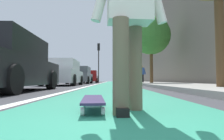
{
  "coord_description": "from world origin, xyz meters",
  "views": [
    {
      "loc": [
        -0.49,
        0.01,
        0.29
      ],
      "look_at": [
        11.03,
        0.03,
        0.92
      ],
      "focal_mm": 30.45,
      "sensor_mm": 36.0,
      "label": 1
    }
  ],
  "objects_px": {
    "parked_car_near": "(5,65)",
    "street_tree_mid": "(151,36)",
    "parked_car_mid": "(63,73)",
    "traffic_light": "(99,56)",
    "parked_car_end": "(90,77)",
    "skater_person": "(129,11)",
    "parked_car_far": "(80,76)",
    "pedestrian_distant": "(142,73)",
    "skateboard": "(93,100)"
  },
  "relations": [
    {
      "from": "parked_car_end",
      "to": "traffic_light",
      "type": "bearing_deg",
      "value": -146.31
    },
    {
      "from": "skater_person",
      "to": "street_tree_mid",
      "type": "relative_size",
      "value": 0.33
    },
    {
      "from": "parked_car_far",
      "to": "street_tree_mid",
      "type": "relative_size",
      "value": 0.86
    },
    {
      "from": "parked_car_near",
      "to": "parked_car_end",
      "type": "bearing_deg",
      "value": -0.01
    },
    {
      "from": "traffic_light",
      "to": "parked_car_end",
      "type": "bearing_deg",
      "value": 33.69
    },
    {
      "from": "traffic_light",
      "to": "street_tree_mid",
      "type": "distance_m",
      "value": 9.33
    },
    {
      "from": "street_tree_mid",
      "to": "parked_car_far",
      "type": "bearing_deg",
      "value": 59.25
    },
    {
      "from": "parked_car_mid",
      "to": "parked_car_end",
      "type": "height_order",
      "value": "parked_car_end"
    },
    {
      "from": "skater_person",
      "to": "traffic_light",
      "type": "xyz_separation_m",
      "value": [
        19.97,
        1.74,
        2.19
      ]
    },
    {
      "from": "parked_car_near",
      "to": "parked_car_mid",
      "type": "relative_size",
      "value": 0.99
    },
    {
      "from": "pedestrian_distant",
      "to": "parked_car_mid",
      "type": "bearing_deg",
      "value": 134.59
    },
    {
      "from": "parked_car_end",
      "to": "traffic_light",
      "type": "height_order",
      "value": "traffic_light"
    },
    {
      "from": "skater_person",
      "to": "street_tree_mid",
      "type": "bearing_deg",
      "value": -12.61
    },
    {
      "from": "skateboard",
      "to": "parked_car_mid",
      "type": "bearing_deg",
      "value": 16.32
    },
    {
      "from": "parked_car_end",
      "to": "pedestrian_distant",
      "type": "distance_m",
      "value": 8.85
    },
    {
      "from": "parked_car_near",
      "to": "street_tree_mid",
      "type": "height_order",
      "value": "street_tree_mid"
    },
    {
      "from": "skater_person",
      "to": "parked_car_end",
      "type": "xyz_separation_m",
      "value": [
        21.77,
        2.94,
        -0.23
      ]
    },
    {
      "from": "skateboard",
      "to": "pedestrian_distant",
      "type": "relative_size",
      "value": 0.53
    },
    {
      "from": "parked_car_far",
      "to": "parked_car_end",
      "type": "relative_size",
      "value": 0.93
    },
    {
      "from": "skateboard",
      "to": "parked_car_far",
      "type": "xyz_separation_m",
      "value": [
        14.93,
        2.67,
        0.62
      ]
    },
    {
      "from": "parked_car_far",
      "to": "traffic_light",
      "type": "bearing_deg",
      "value": -14.69
    },
    {
      "from": "parked_car_mid",
      "to": "parked_car_near",
      "type": "bearing_deg",
      "value": -179.09
    },
    {
      "from": "parked_car_mid",
      "to": "street_tree_mid",
      "type": "relative_size",
      "value": 0.86
    },
    {
      "from": "skateboard",
      "to": "pedestrian_distant",
      "type": "xyz_separation_m",
      "value": [
        14.58,
        -2.77,
        0.82
      ]
    },
    {
      "from": "traffic_light",
      "to": "street_tree_mid",
      "type": "bearing_deg",
      "value": -152.11
    },
    {
      "from": "pedestrian_distant",
      "to": "traffic_light",
      "type": "bearing_deg",
      "value": 38.5
    },
    {
      "from": "parked_car_near",
      "to": "street_tree_mid",
      "type": "xyz_separation_m",
      "value": [
        8.56,
        -5.56,
        2.81
      ]
    },
    {
      "from": "parked_car_mid",
      "to": "traffic_light",
      "type": "height_order",
      "value": "traffic_light"
    },
    {
      "from": "pedestrian_distant",
      "to": "parked_car_far",
      "type": "bearing_deg",
      "value": 86.29
    },
    {
      "from": "street_tree_mid",
      "to": "parked_car_mid",
      "type": "bearing_deg",
      "value": 112.86
    },
    {
      "from": "parked_car_near",
      "to": "parked_car_mid",
      "type": "bearing_deg",
      "value": 0.91
    },
    {
      "from": "skater_person",
      "to": "traffic_light",
      "type": "height_order",
      "value": "traffic_light"
    },
    {
      "from": "parked_car_near",
      "to": "parked_car_end",
      "type": "distance_m",
      "value": 18.6
    },
    {
      "from": "parked_car_mid",
      "to": "parked_car_end",
      "type": "xyz_separation_m",
      "value": [
        12.42,
        -0.1,
        0.01
      ]
    },
    {
      "from": "parked_car_near",
      "to": "street_tree_mid",
      "type": "relative_size",
      "value": 0.85
    },
    {
      "from": "pedestrian_distant",
      "to": "parked_car_end",
      "type": "bearing_deg",
      "value": 37.32
    },
    {
      "from": "parked_car_mid",
      "to": "pedestrian_distant",
      "type": "height_order",
      "value": "pedestrian_distant"
    },
    {
      "from": "parked_car_mid",
      "to": "parked_car_end",
      "type": "relative_size",
      "value": 0.93
    },
    {
      "from": "parked_car_near",
      "to": "parked_car_far",
      "type": "distance_m",
      "value": 11.92
    },
    {
      "from": "skater_person",
      "to": "street_tree_mid",
      "type": "height_order",
      "value": "street_tree_mid"
    },
    {
      "from": "skateboard",
      "to": "parked_car_end",
      "type": "xyz_separation_m",
      "value": [
        21.62,
        2.59,
        0.61
      ]
    },
    {
      "from": "pedestrian_distant",
      "to": "skateboard",
      "type": "bearing_deg",
      "value": 169.23
    },
    {
      "from": "skateboard",
      "to": "skater_person",
      "type": "relative_size",
      "value": 0.52
    },
    {
      "from": "street_tree_mid",
      "to": "pedestrian_distant",
      "type": "xyz_separation_m",
      "value": [
        3.0,
        0.2,
        -2.59
      ]
    },
    {
      "from": "parked_car_far",
      "to": "skater_person",
      "type": "bearing_deg",
      "value": -168.7
    },
    {
      "from": "skateboard",
      "to": "parked_car_near",
      "type": "xyz_separation_m",
      "value": [
        3.02,
        2.59,
        0.6
      ]
    },
    {
      "from": "parked_car_end",
      "to": "street_tree_mid",
      "type": "xyz_separation_m",
      "value": [
        -10.04,
        -5.56,
        2.8
      ]
    },
    {
      "from": "skateboard",
      "to": "parked_car_mid",
      "type": "height_order",
      "value": "parked_car_mid"
    },
    {
      "from": "parked_car_mid",
      "to": "traffic_light",
      "type": "bearing_deg",
      "value": -6.99
    },
    {
      "from": "skater_person",
      "to": "pedestrian_distant",
      "type": "xyz_separation_m",
      "value": [
        14.73,
        -2.43,
        -0.02
      ]
    }
  ]
}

